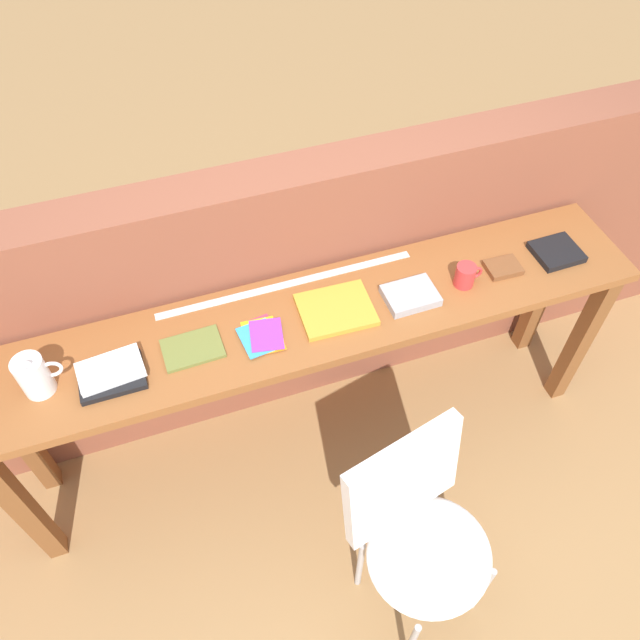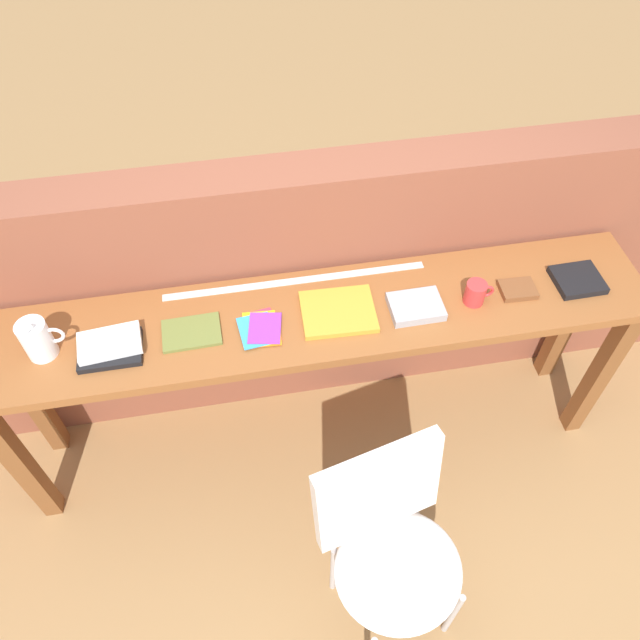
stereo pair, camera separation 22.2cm
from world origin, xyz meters
name	(u,v)px [view 1 (the left image)]	position (x,y,z in m)	size (l,w,h in m)	color
ground_plane	(338,490)	(0.00, 0.00, 0.00)	(40.00, 40.00, 0.00)	#9E7547
brick_wall_back	(290,293)	(0.00, 0.64, 0.64)	(6.00, 0.20, 1.27)	brown
sideboard	(316,337)	(0.00, 0.30, 0.74)	(2.50, 0.44, 0.88)	brown
chair_white_moulded	(419,530)	(0.12, -0.44, 0.53)	(0.53, 0.54, 0.89)	white
pitcher_white	(34,376)	(-0.96, 0.29, 0.96)	(0.14, 0.10, 0.18)	white
book_stack_leftmost	(111,373)	(-0.73, 0.26, 0.90)	(0.22, 0.17, 0.05)	black
magazine_cycling	(193,348)	(-0.46, 0.28, 0.89)	(0.21, 0.14, 0.01)	olive
pamphlet_pile_colourful	(263,336)	(-0.21, 0.26, 0.89)	(0.17, 0.19, 0.01)	#E5334C
book_open_centre	(336,310)	(0.07, 0.28, 0.89)	(0.27, 0.22, 0.02)	gold
book_grey_hardcover	(410,296)	(0.35, 0.25, 0.90)	(0.19, 0.15, 0.03)	#9E9EA3
mug	(466,275)	(0.58, 0.26, 0.92)	(0.11, 0.08, 0.09)	red
leather_journal_brown	(503,268)	(0.75, 0.27, 0.89)	(0.13, 0.10, 0.02)	brown
book_repair_rightmost	(556,252)	(0.99, 0.28, 0.89)	(0.18, 0.16, 0.03)	black
ruler_metal_back_edge	(287,284)	(-0.06, 0.47, 0.88)	(1.00, 0.03, 0.00)	silver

